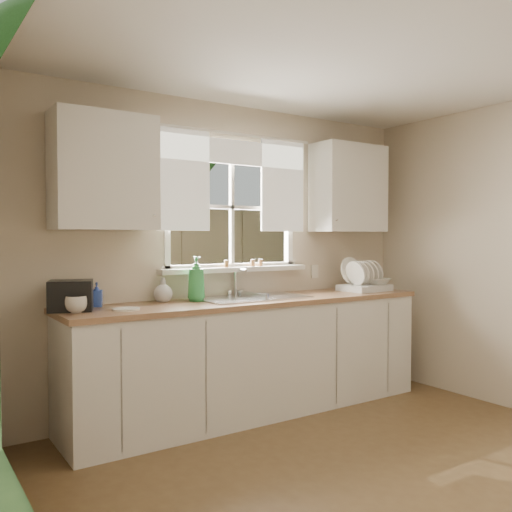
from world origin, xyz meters
TOP-DOWN VIEW (x-y plane):
  - ground at (0.00, 0.00)m, footprint 4.00×4.00m
  - room_walls at (0.00, -0.07)m, footprint 3.62×4.02m
  - ceiling at (0.00, 0.00)m, footprint 3.60×4.00m
  - window at (0.00, 2.00)m, footprint 1.38×0.16m
  - curtains at (0.00, 1.95)m, footprint 1.50×0.03m
  - base_cabinets at (0.00, 1.68)m, footprint 3.00×0.62m
  - countertop at (0.00, 1.68)m, footprint 3.04×0.65m
  - upper_cabinet_left at (-1.15, 1.82)m, footprint 0.70×0.33m
  - upper_cabinet_right at (1.15, 1.82)m, footprint 0.70×0.33m
  - wall_outlet at (0.88, 1.99)m, footprint 0.08×0.01m
  - sill_jars at (0.10, 1.94)m, footprint 0.38×0.04m
  - backyard at (0.58, 8.42)m, footprint 20.00×10.00m
  - sink at (0.00, 1.71)m, footprint 0.88×0.52m
  - dish_rack at (1.18, 1.66)m, footprint 0.44×0.34m
  - bowl at (1.30, 1.61)m, footprint 0.24×0.24m
  - soap_bottle_a at (-0.46, 1.78)m, footprint 0.14×0.14m
  - soap_bottle_b at (-1.19, 1.88)m, footprint 0.10×0.10m
  - soap_bottle_c at (-0.69, 1.88)m, footprint 0.18×0.18m
  - saucer at (-1.08, 1.59)m, footprint 0.19×0.19m
  - cup at (-1.40, 1.64)m, footprint 0.18×0.18m
  - black_appliance at (-1.40, 1.77)m, footprint 0.34×0.32m

SIDE VIEW (x-z plane):
  - ground at x=0.00m, z-range 0.00..0.00m
  - base_cabinets at x=0.00m, z-range 0.00..0.87m
  - sink at x=0.00m, z-range 0.64..1.04m
  - countertop at x=0.00m, z-range 0.87..0.91m
  - saucer at x=-1.08m, z-range 0.91..0.92m
  - cup at x=-1.40m, z-range 0.91..1.02m
  - dish_rack at x=1.18m, z-range 0.84..1.14m
  - bowl at x=1.30m, z-range 0.97..1.02m
  - soap_bottle_b at x=-1.19m, z-range 0.91..1.08m
  - soap_bottle_c at x=-0.69m, z-range 0.91..1.09m
  - black_appliance at x=-1.40m, z-range 0.91..1.11m
  - wall_outlet at x=0.88m, z-range 1.02..1.14m
  - soap_bottle_a at x=-0.46m, z-range 0.91..1.25m
  - sill_jars at x=0.10m, z-range 1.15..1.21m
  - room_walls at x=0.00m, z-range -0.01..2.49m
  - window at x=0.00m, z-range 0.95..2.02m
  - upper_cabinet_left at x=-1.15m, z-range 1.45..2.25m
  - upper_cabinet_right at x=1.15m, z-range 1.45..2.25m
  - curtains at x=0.00m, z-range 1.53..2.34m
  - ceiling at x=0.00m, z-range 2.49..2.51m
  - backyard at x=0.58m, z-range 0.40..6.53m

